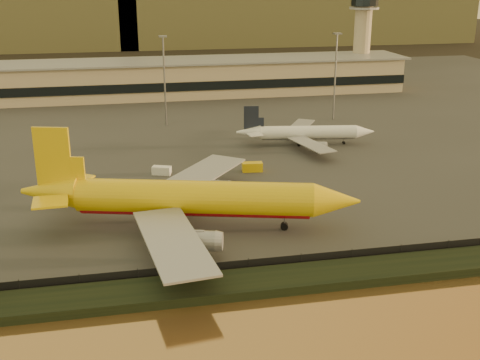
# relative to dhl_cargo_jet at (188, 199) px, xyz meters

# --- Properties ---
(ground) EXTENTS (900.00, 900.00, 0.00)m
(ground) POSITION_rel_dhl_cargo_jet_xyz_m (12.46, -5.56, -5.41)
(ground) COLOR black
(ground) RESTS_ON ground
(embankment) EXTENTS (320.00, 7.00, 1.40)m
(embankment) POSITION_rel_dhl_cargo_jet_xyz_m (12.46, -22.56, -4.71)
(embankment) COLOR black
(embankment) RESTS_ON ground
(tarmac) EXTENTS (320.00, 220.00, 0.20)m
(tarmac) POSITION_rel_dhl_cargo_jet_xyz_m (12.46, 89.44, -5.31)
(tarmac) COLOR #2D2D2D
(tarmac) RESTS_ON ground
(perimeter_fence) EXTENTS (300.00, 0.05, 2.20)m
(perimeter_fence) POSITION_rel_dhl_cargo_jet_xyz_m (12.46, -18.56, -4.11)
(perimeter_fence) COLOR black
(perimeter_fence) RESTS_ON tarmac
(terminal_building) EXTENTS (202.00, 25.00, 12.60)m
(terminal_building) POSITION_rel_dhl_cargo_jet_xyz_m (-2.06, 119.99, 0.83)
(terminal_building) COLOR tan
(terminal_building) RESTS_ON tarmac
(control_tower) EXTENTS (11.20, 11.20, 35.50)m
(control_tower) POSITION_rel_dhl_cargo_jet_xyz_m (82.46, 125.44, 16.25)
(control_tower) COLOR tan
(control_tower) RESTS_ON tarmac
(apron_light_masts) EXTENTS (152.20, 12.20, 25.40)m
(apron_light_masts) POSITION_rel_dhl_cargo_jet_xyz_m (27.46, 69.44, 10.29)
(apron_light_masts) COLOR slate
(apron_light_masts) RESTS_ON tarmac
(dhl_cargo_jet) EXTENTS (57.66, 55.24, 17.46)m
(dhl_cargo_jet) POSITION_rel_dhl_cargo_jet_xyz_m (0.00, 0.00, 0.00)
(dhl_cargo_jet) COLOR #E5B80C
(dhl_cargo_jet) RESTS_ON tarmac
(white_narrowbody_jet) EXTENTS (35.46, 34.27, 10.20)m
(white_narrowbody_jet) POSITION_rel_dhl_cargo_jet_xyz_m (35.70, 46.87, -2.17)
(white_narrowbody_jet) COLOR white
(white_narrowbody_jet) RESTS_ON tarmac
(gse_vehicle_yellow) EXTENTS (4.66, 2.42, 2.02)m
(gse_vehicle_yellow) POSITION_rel_dhl_cargo_jet_xyz_m (17.51, 28.12, -4.20)
(gse_vehicle_yellow) COLOR #E5B80C
(gse_vehicle_yellow) RESTS_ON tarmac
(gse_vehicle_white) EXTENTS (4.44, 3.15, 1.82)m
(gse_vehicle_white) POSITION_rel_dhl_cargo_jet_xyz_m (-2.38, 29.92, -4.30)
(gse_vehicle_white) COLOR white
(gse_vehicle_white) RESTS_ON tarmac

